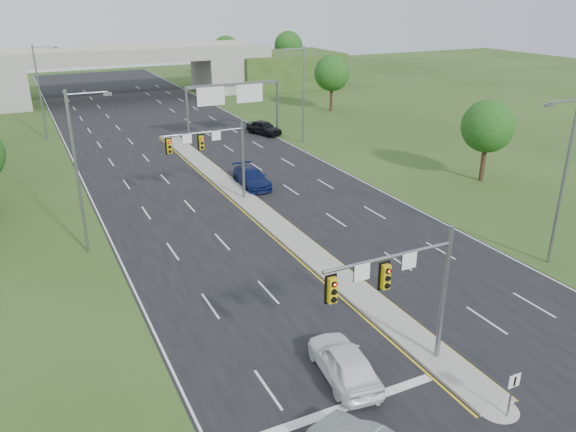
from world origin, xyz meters
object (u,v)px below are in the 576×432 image
(overpass, at_px, (119,76))
(car_far_b, at_px, (252,178))
(keep_right_sign, at_px, (513,388))
(car_white, at_px, (344,362))
(signal_mast_far, at_px, (217,149))
(car_far_c, at_px, (264,128))
(sign_gantry, at_px, (232,96))
(signal_mast_near, at_px, (407,284))

(overpass, relative_size, car_far_b, 14.34)
(keep_right_sign, bearing_deg, car_white, 132.26)
(signal_mast_far, xyz_separation_m, car_far_c, (13.26, 20.81, -3.86))
(sign_gantry, height_order, car_far_c, sign_gantry)
(car_far_b, height_order, car_far_c, car_far_c)
(signal_mast_near, relative_size, overpass, 0.09)
(car_white, relative_size, car_far_b, 0.90)
(signal_mast_far, xyz_separation_m, keep_right_sign, (2.26, -29.45, -3.21))
(signal_mast_far, bearing_deg, car_white, -95.99)
(overpass, bearing_deg, signal_mast_near, -91.62)
(signal_mast_near, relative_size, car_far_b, 1.26)
(signal_mast_far, height_order, keep_right_sign, signal_mast_far)
(sign_gantry, distance_m, car_far_b, 18.18)
(signal_mast_far, relative_size, car_white, 1.39)
(car_far_b, bearing_deg, car_far_c, 65.07)
(car_white, distance_m, car_far_c, 47.67)
(signal_mast_near, bearing_deg, car_white, 161.90)
(signal_mast_near, distance_m, car_far_b, 28.58)
(car_white, distance_m, car_far_b, 28.00)
(overpass, xyz_separation_m, car_far_c, (11.00, -34.27, -2.69))
(car_white, xyz_separation_m, car_far_c, (15.80, 44.98, -0.01))
(sign_gantry, bearing_deg, car_white, -104.57)
(signal_mast_far, distance_m, keep_right_sign, 29.71)
(sign_gantry, relative_size, overpass, 0.14)
(car_far_b, bearing_deg, car_white, -101.88)
(car_white, bearing_deg, signal_mast_near, 169.24)
(car_white, xyz_separation_m, car_far_b, (6.74, 27.17, -0.05))
(signal_mast_near, relative_size, keep_right_sign, 3.18)
(keep_right_sign, bearing_deg, car_far_b, 86.58)
(signal_mast_far, distance_m, car_far_b, 6.47)
(keep_right_sign, distance_m, car_far_c, 51.45)
(signal_mast_near, xyz_separation_m, overpass, (2.26, 80.07, -1.17))
(keep_right_sign, distance_m, sign_gantry, 50.04)
(keep_right_sign, xyz_separation_m, sign_gantry, (6.68, 49.45, 3.72))
(signal_mast_far, bearing_deg, keep_right_sign, -85.61)
(keep_right_sign, height_order, car_far_b, keep_right_sign)
(overpass, xyz_separation_m, car_far_b, (1.94, -52.07, -2.72))
(signal_mast_far, distance_m, sign_gantry, 21.91)
(signal_mast_far, relative_size, sign_gantry, 0.60)
(car_white, bearing_deg, car_far_b, -96.59)
(signal_mast_near, bearing_deg, signal_mast_far, 90.00)
(overpass, relative_size, car_far_c, 16.09)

